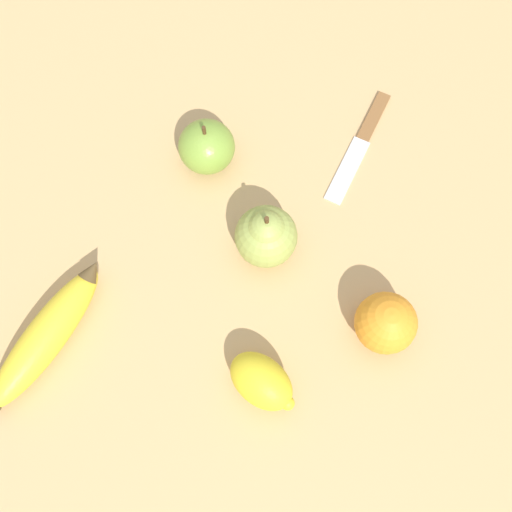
% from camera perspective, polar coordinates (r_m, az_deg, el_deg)
% --- Properties ---
extents(ground_plane, '(3.00, 3.00, 0.00)m').
position_cam_1_polar(ground_plane, '(0.72, -6.54, 1.85)').
color(ground_plane, tan).
extents(banana, '(0.10, 0.19, 0.04)m').
position_cam_1_polar(banana, '(0.70, -19.30, -7.10)').
color(banana, yellow).
rests_on(banana, ground_plane).
extents(orange, '(0.07, 0.07, 0.07)m').
position_cam_1_polar(orange, '(0.67, 12.25, -6.25)').
color(orange, orange).
rests_on(orange, ground_plane).
extents(pear, '(0.07, 0.07, 0.09)m').
position_cam_1_polar(pear, '(0.68, 0.97, 2.00)').
color(pear, '#99A84C').
rests_on(pear, ground_plane).
extents(apple, '(0.07, 0.07, 0.08)m').
position_cam_1_polar(apple, '(0.74, -4.56, 10.31)').
color(apple, olive).
rests_on(apple, ground_plane).
extents(lemon, '(0.09, 0.08, 0.05)m').
position_cam_1_polar(lemon, '(0.65, 0.55, -11.85)').
color(lemon, yellow).
rests_on(lemon, ground_plane).
extents(paring_knife, '(0.06, 0.17, 0.01)m').
position_cam_1_polar(paring_knife, '(0.78, 10.00, 10.68)').
color(paring_knife, silver).
rests_on(paring_knife, ground_plane).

